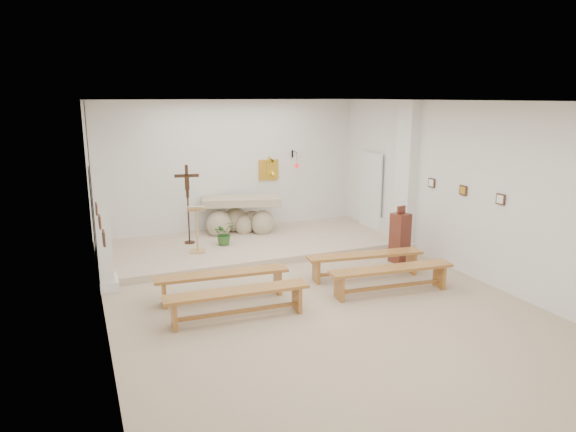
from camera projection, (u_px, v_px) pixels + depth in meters
name	position (u px, v px, depth m)	size (l,w,h in m)	color
ground	(311.00, 299.00, 9.28)	(7.00, 10.00, 0.00)	tan
wall_left	(99.00, 223.00, 7.57)	(0.02, 10.00, 3.50)	white
wall_right	(471.00, 190.00, 10.19)	(0.02, 10.00, 3.50)	white
wall_back	(230.00, 168.00, 13.36)	(7.00, 0.02, 3.50)	white
ceiling	(313.00, 101.00, 8.49)	(7.00, 10.00, 0.02)	silver
sanctuary_platform	(250.00, 245.00, 12.41)	(6.98, 3.00, 0.15)	beige
pilaster_left	(100.00, 198.00, 9.41)	(0.26, 0.55, 3.50)	white
pilaster_right	(406.00, 177.00, 11.94)	(0.26, 0.55, 3.50)	white
gold_wall_relief	(269.00, 170.00, 13.75)	(0.55, 0.04, 0.55)	yellow
sanctuary_lamp	(296.00, 164.00, 13.75)	(0.11, 0.36, 0.44)	black
station_frame_left_front	(104.00, 238.00, 6.87)	(0.03, 0.20, 0.20)	#44291E
station_frame_left_mid	(100.00, 222.00, 7.76)	(0.03, 0.20, 0.20)	#44291E
station_frame_left_rear	(96.00, 209.00, 8.66)	(0.03, 0.20, 0.20)	#44291E
station_frame_right_front	(501.00, 199.00, 9.47)	(0.03, 0.20, 0.20)	#44291E
station_frame_right_mid	(463.00, 190.00, 10.37)	(0.03, 0.20, 0.20)	#44291E
station_frame_right_rear	(432.00, 183.00, 11.27)	(0.03, 0.20, 0.20)	#44291E
radiator_left	(101.00, 264.00, 10.36)	(0.10, 0.85, 0.52)	silver
radiator_right	(389.00, 231.00, 12.93)	(0.10, 0.85, 0.52)	silver
altar	(241.00, 218.00, 13.14)	(2.09, 1.25, 1.01)	#B8AA8D
lectern	(197.00, 229.00, 11.44)	(0.46, 0.41, 1.09)	tan
crucifix_stand	(188.00, 199.00, 12.03)	(0.57, 0.25, 1.88)	#311B0F
potted_plant	(224.00, 233.00, 12.08)	(0.50, 0.44, 0.56)	#2E5E25
donation_pedestal	(400.00, 237.00, 11.24)	(0.40, 0.40, 1.27)	#5F2A1B
bench_left_front	(222.00, 279.00, 9.18)	(2.41, 0.59, 0.51)	#A56A30
bench_right_front	(365.00, 259.00, 10.30)	(2.42, 0.71, 0.51)	#A56A30
bench_left_second	(238.00, 297.00, 8.35)	(2.41, 0.51, 0.51)	#A56A30
bench_right_second	(391.00, 274.00, 9.47)	(2.42, 0.61, 0.51)	#A56A30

